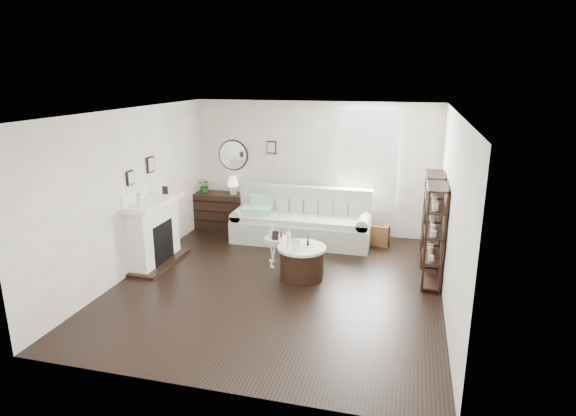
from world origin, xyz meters
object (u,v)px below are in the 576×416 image
(pedestal_table, at_px, (276,240))
(drum_table, at_px, (302,262))
(dresser, at_px, (219,210))
(sofa, at_px, (302,224))

(pedestal_table, bearing_deg, drum_table, -37.35)
(dresser, bearing_deg, sofa, -11.41)
(dresser, relative_size, drum_table, 1.47)
(dresser, relative_size, pedestal_table, 2.29)
(sofa, relative_size, dresser, 2.34)
(drum_table, bearing_deg, sofa, 102.57)
(drum_table, relative_size, pedestal_table, 1.55)
(drum_table, bearing_deg, pedestal_table, 142.65)
(sofa, distance_m, pedestal_table, 1.37)
(drum_table, bearing_deg, dresser, 136.94)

